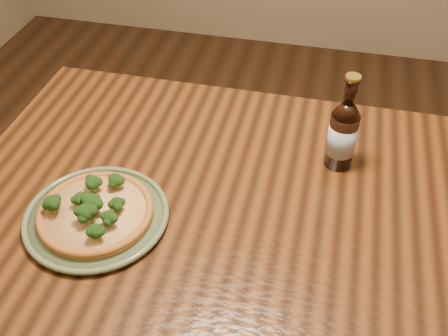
% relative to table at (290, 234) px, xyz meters
% --- Properties ---
extents(table, '(1.60, 0.90, 0.75)m').
position_rel_table_xyz_m(table, '(0.00, 0.00, 0.00)').
color(table, '#4E2910').
rests_on(table, ground).
extents(plate, '(0.32, 0.32, 0.02)m').
position_rel_table_xyz_m(plate, '(-0.42, -0.14, 0.10)').
color(plate, '#586546').
rests_on(plate, table).
extents(pizza, '(0.26, 0.26, 0.07)m').
position_rel_table_xyz_m(pizza, '(-0.43, -0.14, 0.12)').
color(pizza, '#AC6326').
rests_on(pizza, plate).
extents(beer_bottle, '(0.07, 0.07, 0.26)m').
position_rel_table_xyz_m(beer_bottle, '(0.09, 0.18, 0.19)').
color(beer_bottle, black).
rests_on(beer_bottle, table).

